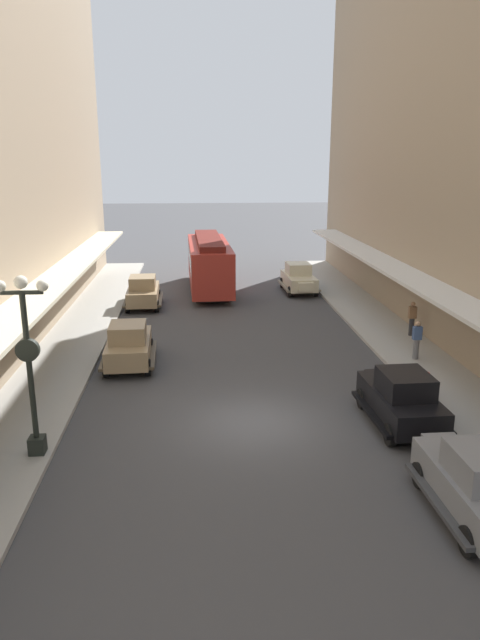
{
  "coord_description": "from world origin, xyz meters",
  "views": [
    {
      "loc": [
        -1.79,
        -17.27,
        8.23
      ],
      "look_at": [
        0.0,
        6.0,
        1.8
      ],
      "focal_mm": 32.65,
      "sensor_mm": 36.0,
      "label": 1
    }
  ],
  "objects_px": {
    "lamp_post_with_clock": "(29,359)",
    "pedestrian_1": "(417,340)",
    "parked_car_3": "(401,397)",
    "pedestrian_0": "(412,318)",
    "parked_car_4": "(129,343)",
    "parked_car_0": "(143,291)",
    "streetcar": "(209,262)",
    "fire_hydrant": "(427,383)",
    "parked_car_2": "(478,482)",
    "parked_car_1": "(299,278)"
  },
  "relations": [
    {
      "from": "parked_car_1",
      "to": "parked_car_4",
      "type": "xyz_separation_m",
      "value": [
        -9.4,
        -13.23,
        0.0
      ]
    },
    {
      "from": "lamp_post_with_clock",
      "to": "fire_hydrant",
      "type": "height_order",
      "value": "lamp_post_with_clock"
    },
    {
      "from": "parked_car_4",
      "to": "pedestrian_0",
      "type": "distance_m",
      "value": 13.29
    },
    {
      "from": "parked_car_0",
      "to": "parked_car_4",
      "type": "xyz_separation_m",
      "value": [
        0.24,
        -10.02,
        0.0
      ]
    },
    {
      "from": "parked_car_4",
      "to": "lamp_post_with_clock",
      "type": "distance_m",
      "value": 8.14
    },
    {
      "from": "pedestrian_1",
      "to": "lamp_post_with_clock",
      "type": "bearing_deg",
      "value": -152.58
    },
    {
      "from": "pedestrian_1",
      "to": "streetcar",
      "type": "bearing_deg",
      "value": 119.46
    },
    {
      "from": "fire_hydrant",
      "to": "parked_car_0",
      "type": "bearing_deg",
      "value": 128.15
    },
    {
      "from": "parked_car_3",
      "to": "pedestrian_1",
      "type": "bearing_deg",
      "value": 65.07
    },
    {
      "from": "parked_car_1",
      "to": "parked_car_4",
      "type": "relative_size",
      "value": 1.0
    },
    {
      "from": "parked_car_2",
      "to": "lamp_post_with_clock",
      "type": "height_order",
      "value": "lamp_post_with_clock"
    },
    {
      "from": "parked_car_3",
      "to": "pedestrian_0",
      "type": "xyz_separation_m",
      "value": [
        3.73,
        9.13,
        0.05
      ]
    },
    {
      "from": "parked_car_0",
      "to": "parked_car_3",
      "type": "distance_m",
      "value": 18.93
    },
    {
      "from": "parked_car_3",
      "to": "fire_hydrant",
      "type": "xyz_separation_m",
      "value": [
        1.69,
        2.1,
        -0.38
      ]
    },
    {
      "from": "parked_car_3",
      "to": "parked_car_0",
      "type": "bearing_deg",
      "value": 120.16
    },
    {
      "from": "pedestrian_0",
      "to": "lamp_post_with_clock",
      "type": "bearing_deg",
      "value": -144.74
    },
    {
      "from": "parked_car_3",
      "to": "fire_hydrant",
      "type": "bearing_deg",
      "value": 51.19
    },
    {
      "from": "parked_car_0",
      "to": "lamp_post_with_clock",
      "type": "bearing_deg",
      "value": -94.99
    },
    {
      "from": "lamp_post_with_clock",
      "to": "pedestrian_0",
      "type": "bearing_deg",
      "value": 35.26
    },
    {
      "from": "parked_car_3",
      "to": "fire_hydrant",
      "type": "distance_m",
      "value": 2.73
    },
    {
      "from": "parked_car_0",
      "to": "streetcar",
      "type": "distance_m",
      "value": 5.76
    },
    {
      "from": "parked_car_0",
      "to": "lamp_post_with_clock",
      "type": "xyz_separation_m",
      "value": [
        -1.55,
        -17.7,
        2.04
      ]
    },
    {
      "from": "streetcar",
      "to": "lamp_post_with_clock",
      "type": "xyz_separation_m",
      "value": [
        -5.47,
        -21.81,
        1.08
      ]
    },
    {
      "from": "lamp_post_with_clock",
      "to": "pedestrian_1",
      "type": "xyz_separation_m",
      "value": [
        13.76,
        7.14,
        -2.0
      ]
    },
    {
      "from": "lamp_post_with_clock",
      "to": "pedestrian_1",
      "type": "relative_size",
      "value": 3.15
    },
    {
      "from": "parked_car_0",
      "to": "parked_car_4",
      "type": "distance_m",
      "value": 10.02
    },
    {
      "from": "parked_car_1",
      "to": "streetcar",
      "type": "relative_size",
      "value": 0.44
    },
    {
      "from": "lamp_post_with_clock",
      "to": "fire_hydrant",
      "type": "xyz_separation_m",
      "value": [
        12.75,
        3.43,
        -2.42
      ]
    },
    {
      "from": "parked_car_4",
      "to": "pedestrian_1",
      "type": "distance_m",
      "value": 11.98
    },
    {
      "from": "pedestrian_0",
      "to": "pedestrian_1",
      "type": "height_order",
      "value": "same"
    },
    {
      "from": "parked_car_1",
      "to": "streetcar",
      "type": "height_order",
      "value": "streetcar"
    },
    {
      "from": "parked_car_0",
      "to": "streetcar",
      "type": "xyz_separation_m",
      "value": [
        3.93,
        4.11,
        0.96
      ]
    },
    {
      "from": "parked_car_3",
      "to": "lamp_post_with_clock",
      "type": "height_order",
      "value": "lamp_post_with_clock"
    },
    {
      "from": "fire_hydrant",
      "to": "pedestrian_1",
      "type": "relative_size",
      "value": 0.5
    },
    {
      "from": "parked_car_0",
      "to": "parked_car_2",
      "type": "distance_m",
      "value": 23.48
    },
    {
      "from": "fire_hydrant",
      "to": "parked_car_3",
      "type": "bearing_deg",
      "value": -128.81
    },
    {
      "from": "parked_car_1",
      "to": "pedestrian_1",
      "type": "xyz_separation_m",
      "value": [
        2.57,
        -13.77,
        0.05
      ]
    },
    {
      "from": "parked_car_2",
      "to": "pedestrian_1",
      "type": "distance_m",
      "value": 11.19
    },
    {
      "from": "parked_car_4",
      "to": "fire_hydrant",
      "type": "xyz_separation_m",
      "value": [
        10.96,
        -4.25,
        -0.38
      ]
    },
    {
      "from": "parked_car_4",
      "to": "pedestrian_1",
      "type": "bearing_deg",
      "value": -2.59
    },
    {
      "from": "lamp_post_with_clock",
      "to": "pedestrian_0",
      "type": "distance_m",
      "value": 18.22
    },
    {
      "from": "parked_car_0",
      "to": "pedestrian_1",
      "type": "distance_m",
      "value": 16.14
    },
    {
      "from": "parked_car_1",
      "to": "parked_car_2",
      "type": "bearing_deg",
      "value": -90.14
    },
    {
      "from": "parked_car_3",
      "to": "fire_hydrant",
      "type": "height_order",
      "value": "parked_car_3"
    },
    {
      "from": "parked_car_0",
      "to": "pedestrian_0",
      "type": "bearing_deg",
      "value": -28.68
    },
    {
      "from": "parked_car_0",
      "to": "pedestrian_0",
      "type": "height_order",
      "value": "parked_car_0"
    },
    {
      "from": "streetcar",
      "to": "pedestrian_0",
      "type": "distance_m",
      "value": 14.71
    },
    {
      "from": "fire_hydrant",
      "to": "pedestrian_0",
      "type": "xyz_separation_m",
      "value": [
        2.04,
        7.02,
        0.43
      ]
    },
    {
      "from": "pedestrian_1",
      "to": "fire_hydrant",
      "type": "bearing_deg",
      "value": -105.23
    },
    {
      "from": "streetcar",
      "to": "pedestrian_0",
      "type": "bearing_deg",
      "value": -50.63
    }
  ]
}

